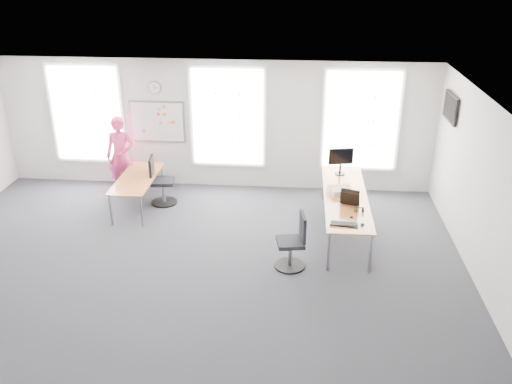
# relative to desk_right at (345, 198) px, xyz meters

# --- Properties ---
(floor) EXTENTS (10.00, 10.00, 0.00)m
(floor) POSITION_rel_desk_right_xyz_m (-2.89, -1.91, -0.72)
(floor) COLOR #2C2C31
(floor) RESTS_ON ground
(ceiling) EXTENTS (10.00, 10.00, 0.00)m
(ceiling) POSITION_rel_desk_right_xyz_m (-2.89, -1.91, 2.28)
(ceiling) COLOR white
(ceiling) RESTS_ON ground
(wall_back) EXTENTS (10.00, 0.00, 10.00)m
(wall_back) POSITION_rel_desk_right_xyz_m (-2.89, 2.09, 0.78)
(wall_back) COLOR silver
(wall_back) RESTS_ON ground
(wall_front) EXTENTS (10.00, 0.00, 10.00)m
(wall_front) POSITION_rel_desk_right_xyz_m (-2.89, -5.91, 0.78)
(wall_front) COLOR silver
(wall_front) RESTS_ON ground
(wall_right) EXTENTS (0.00, 10.00, 10.00)m
(wall_right) POSITION_rel_desk_right_xyz_m (2.11, -1.91, 0.78)
(wall_right) COLOR silver
(wall_right) RESTS_ON ground
(window_left) EXTENTS (1.60, 0.06, 2.20)m
(window_left) POSITION_rel_desk_right_xyz_m (-5.89, 2.06, 0.98)
(window_left) COLOR white
(window_left) RESTS_ON wall_back
(window_mid) EXTENTS (1.60, 0.06, 2.20)m
(window_mid) POSITION_rel_desk_right_xyz_m (-2.59, 2.06, 0.98)
(window_mid) COLOR white
(window_mid) RESTS_ON wall_back
(window_right) EXTENTS (1.60, 0.06, 2.20)m
(window_right) POSITION_rel_desk_right_xyz_m (0.41, 2.06, 0.98)
(window_right) COLOR white
(window_right) RESTS_ON wall_back
(desk_right) EXTENTS (0.85, 3.17, 0.77)m
(desk_right) POSITION_rel_desk_right_xyz_m (0.00, 0.00, 0.00)
(desk_right) COLOR #C5762E
(desk_right) RESTS_ON ground
(desk_left) EXTENTS (0.76, 1.91, 0.70)m
(desk_left) POSITION_rel_desk_right_xyz_m (-4.41, 0.73, -0.08)
(desk_left) COLOR #C5762E
(desk_left) RESTS_ON ground
(chair_right) EXTENTS (0.55, 0.55, 1.03)m
(chair_right) POSITION_rel_desk_right_xyz_m (-0.98, -1.46, -0.27)
(chair_right) COLOR black
(chair_right) RESTS_ON ground
(chair_left) EXTENTS (0.58, 0.58, 1.09)m
(chair_left) POSITION_rel_desk_right_xyz_m (-3.98, 0.96, -0.24)
(chair_left) COLOR black
(chair_left) RESTS_ON ground
(person) EXTENTS (0.67, 0.44, 1.81)m
(person) POSITION_rel_desk_right_xyz_m (-4.99, 1.47, 0.18)
(person) COLOR #EA3774
(person) RESTS_ON ground
(whiteboard) EXTENTS (1.20, 0.03, 0.90)m
(whiteboard) POSITION_rel_desk_right_xyz_m (-4.24, 2.06, 0.83)
(whiteboard) COLOR white
(whiteboard) RESTS_ON wall_back
(wall_clock) EXTENTS (0.30, 0.04, 0.30)m
(wall_clock) POSITION_rel_desk_right_xyz_m (-4.24, 2.06, 1.63)
(wall_clock) COLOR gray
(wall_clock) RESTS_ON wall_back
(tv) EXTENTS (0.06, 0.90, 0.55)m
(tv) POSITION_rel_desk_right_xyz_m (2.06, 1.09, 1.58)
(tv) COLOR black
(tv) RESTS_ON wall_right
(keyboard) EXTENTS (0.51, 0.25, 0.02)m
(keyboard) POSITION_rel_desk_right_xyz_m (-0.10, -1.26, 0.06)
(keyboard) COLOR black
(keyboard) RESTS_ON desk_right
(mouse) EXTENTS (0.10, 0.13, 0.04)m
(mouse) POSITION_rel_desk_right_xyz_m (0.21, -1.25, 0.07)
(mouse) COLOR black
(mouse) RESTS_ON desk_right
(lens_cap) EXTENTS (0.07, 0.07, 0.01)m
(lens_cap) POSITION_rel_desk_right_xyz_m (0.05, -0.95, 0.05)
(lens_cap) COLOR black
(lens_cap) RESTS_ON desk_right
(headphones) EXTENTS (0.17, 0.09, 0.10)m
(headphones) POSITION_rel_desk_right_xyz_m (0.19, -0.72, 0.10)
(headphones) COLOR black
(headphones) RESTS_ON desk_right
(laptop_sleeve) EXTENTS (0.37, 0.30, 0.29)m
(laptop_sleeve) POSITION_rel_desk_right_xyz_m (0.04, -0.43, 0.19)
(laptop_sleeve) COLOR black
(laptop_sleeve) RESTS_ON desk_right
(paper_stack) EXTENTS (0.40, 0.34, 0.12)m
(paper_stack) POSITION_rel_desk_right_xyz_m (-0.11, 0.04, 0.11)
(paper_stack) COLOR beige
(paper_stack) RESTS_ON desk_right
(monitor) EXTENTS (0.53, 0.22, 0.59)m
(monitor) POSITION_rel_desk_right_xyz_m (-0.05, 1.10, 0.41)
(monitor) COLOR black
(monitor) RESTS_ON desk_right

